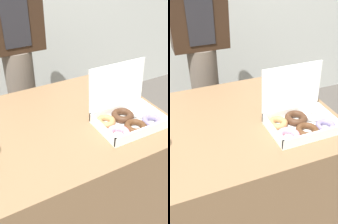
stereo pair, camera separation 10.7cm
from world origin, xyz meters
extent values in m
plane|color=#4C4742|center=(0.00, 0.00, 0.00)|extent=(14.00, 14.00, 0.00)
cube|color=brown|center=(0.00, 0.00, 0.37)|extent=(1.19, 0.76, 0.75)
cube|color=white|center=(0.37, -0.18, 0.75)|extent=(0.30, 0.21, 0.01)
cube|color=white|center=(0.23, -0.18, 0.78)|extent=(0.01, 0.21, 0.04)
cube|color=white|center=(0.52, -0.18, 0.78)|extent=(0.01, 0.21, 0.04)
cube|color=white|center=(0.37, -0.28, 0.78)|extent=(0.30, 0.01, 0.04)
cube|color=white|center=(0.37, -0.07, 0.78)|extent=(0.30, 0.01, 0.04)
cube|color=white|center=(0.37, -0.07, 0.90)|extent=(0.30, 0.01, 0.21)
torus|color=pink|center=(0.28, -0.22, 0.77)|extent=(0.13, 0.13, 0.03)
torus|color=#B27F4C|center=(0.28, -0.13, 0.77)|extent=(0.12, 0.12, 0.03)
torus|color=#4C2D19|center=(0.37, -0.22, 0.77)|extent=(0.13, 0.13, 0.03)
torus|color=#422819|center=(0.37, -0.13, 0.77)|extent=(0.11, 0.11, 0.03)
torus|color=slate|center=(0.47, -0.22, 0.77)|extent=(0.12, 0.12, 0.03)
torus|color=white|center=(0.47, -0.13, 0.77)|extent=(0.15, 0.15, 0.03)
cylinder|color=#665B51|center=(0.11, 0.67, 0.44)|extent=(0.19, 0.19, 0.88)
cube|color=black|center=(0.11, 0.67, 1.16)|extent=(0.35, 0.16, 0.55)
cube|color=#232328|center=(0.11, 0.58, 1.10)|extent=(0.16, 0.01, 0.35)
camera|label=1|loc=(-0.28, -0.93, 1.46)|focal=42.00mm
camera|label=2|loc=(-0.18, -0.98, 1.46)|focal=42.00mm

